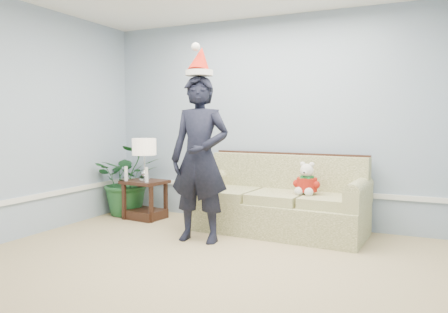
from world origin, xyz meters
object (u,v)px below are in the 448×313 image
table_lamp (144,149)px  man (200,159)px  side_table (145,204)px  teddy_bear (307,183)px  houseplant (128,180)px  sofa (280,204)px

table_lamp → man: 1.36m
table_lamp → man: man is taller
side_table → table_lamp: bearing=-57.3°
teddy_bear → man: bearing=-141.6°
houseplant → teddy_bear: size_ratio=2.63×
table_lamp → houseplant: size_ratio=0.57×
table_lamp → houseplant: bearing=157.3°
side_table → sofa: bearing=2.7°
table_lamp → teddy_bear: table_lamp is taller
teddy_bear → sofa: bearing=169.0°
sofa → teddy_bear: bearing=-13.1°
table_lamp → man: (1.20, -0.65, -0.05)m
houseplant → man: man is taller
side_table → teddy_bear: bearing=-0.3°
sofa → table_lamp: (-1.89, -0.13, 0.64)m
table_lamp → houseplant: 0.64m
table_lamp → man: size_ratio=0.31×
houseplant → man: size_ratio=0.55×
sofa → table_lamp: 2.00m
sofa → side_table: bearing=-174.1°
man → sofa: bearing=43.2°
sofa → side_table: 1.92m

